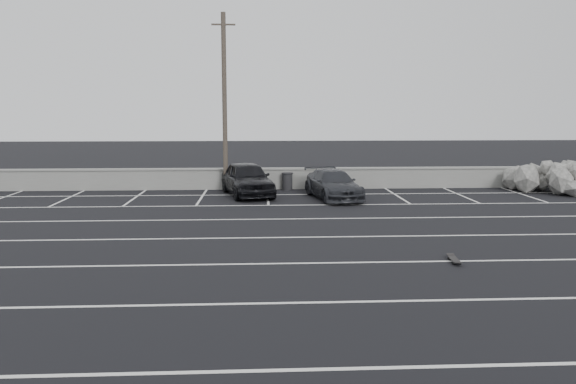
{
  "coord_description": "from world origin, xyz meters",
  "views": [
    {
      "loc": [
        0.63,
        -14.01,
        3.9
      ],
      "look_at": [
        1.66,
        5.96,
        1.0
      ],
      "focal_mm": 35.0,
      "sensor_mm": 36.0,
      "label": 1
    }
  ],
  "objects": [
    {
      "name": "ground",
      "position": [
        0.0,
        0.0,
        0.0
      ],
      "size": [
        120.0,
        120.0,
        0.0
      ],
      "primitive_type": "plane",
      "color": "black",
      "rests_on": "ground"
    },
    {
      "name": "stall_lines",
      "position": [
        -0.08,
        4.41,
        0.0
      ],
      "size": [
        36.0,
        20.05,
        0.01
      ],
      "color": "silver",
      "rests_on": "ground"
    },
    {
      "name": "skateboard",
      "position": [
        5.68,
        -0.08,
        0.07
      ],
      "size": [
        0.27,
        0.77,
        0.09
      ],
      "rotation": [
        0.0,
        0.0,
        -0.1
      ],
      "color": "black",
      "rests_on": "ground"
    },
    {
      "name": "riprap_pile",
      "position": [
        15.02,
        12.31,
        0.53
      ],
      "size": [
        5.6,
        3.86,
        1.44
      ],
      "color": "gray",
      "rests_on": "ground"
    },
    {
      "name": "trash_bin",
      "position": [
        2.01,
        13.56,
        0.44
      ],
      "size": [
        0.69,
        0.69,
        0.87
      ],
      "rotation": [
        0.0,
        0.0,
        -0.24
      ],
      "color": "#242427",
      "rests_on": "ground"
    },
    {
      "name": "seawall",
      "position": [
        0.0,
        14.0,
        0.55
      ],
      "size": [
        50.0,
        0.45,
        1.06
      ],
      "color": "gray",
      "rests_on": "ground"
    },
    {
      "name": "car_right",
      "position": [
        3.93,
        10.74,
        0.64
      ],
      "size": [
        2.56,
        4.64,
        1.27
      ],
      "primitive_type": "imported",
      "rotation": [
        0.0,
        0.0,
        0.18
      ],
      "color": "#26272C",
      "rests_on": "ground"
    },
    {
      "name": "utility_pole",
      "position": [
        -1.0,
        13.2,
        4.29
      ],
      "size": [
        1.13,
        0.23,
        8.47
      ],
      "color": "#4C4238",
      "rests_on": "ground"
    },
    {
      "name": "car_left",
      "position": [
        0.07,
        11.85,
        0.78
      ],
      "size": [
        2.91,
        4.91,
        1.57
      ],
      "primitive_type": "imported",
      "rotation": [
        0.0,
        0.0,
        0.25
      ],
      "color": "black",
      "rests_on": "ground"
    }
  ]
}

